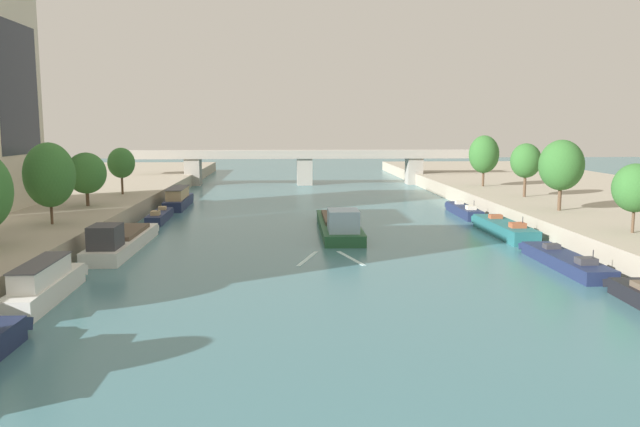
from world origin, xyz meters
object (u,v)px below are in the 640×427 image
(moored_boat_left_second, at_px, (45,284))
(tree_right_past_mid, at_px, (561,165))
(moored_boat_left_midway, at_px, (160,216))
(tree_left_by_lamp, at_px, (49,175))
(moored_boat_right_end, at_px, (564,260))
(tree_right_distant, at_px, (635,188))
(barge_midriver, at_px, (339,224))
(tree_left_distant, at_px, (121,163))
(moored_boat_left_near, at_px, (121,240))
(moored_boat_left_lone, at_px, (178,199))
(tree_right_nearest, at_px, (526,161))
(moored_boat_right_gap_after, at_px, (464,210))
(tree_left_midway, at_px, (86,173))
(moored_boat_right_far, at_px, (504,228))
(tree_right_far, at_px, (484,154))
(bridge_far, at_px, (305,162))

(moored_boat_left_second, distance_m, tree_right_past_mid, 51.25)
(moored_boat_left_midway, height_order, tree_left_by_lamp, tree_left_by_lamp)
(moored_boat_right_end, distance_m, tree_right_distant, 9.68)
(barge_midriver, distance_m, tree_left_distant, 33.60)
(moored_boat_left_near, xyz_separation_m, moored_boat_left_midway, (-0.04, 17.65, -0.34))
(tree_left_by_lamp, bearing_deg, moored_boat_left_lone, 76.27)
(tree_left_distant, xyz_separation_m, tree_right_nearest, (51.54, -5.87, 0.46))
(moored_boat_right_gap_after, distance_m, tree_right_past_mid, 14.83)
(moored_boat_left_second, xyz_separation_m, tree_left_midway, (-6.95, 31.92, 4.64))
(moored_boat_left_lone, bearing_deg, moored_boat_right_gap_after, -15.01)
(moored_boat_right_far, height_order, tree_left_by_lamp, tree_left_by_lamp)
(tree_left_midway, bearing_deg, tree_right_far, 21.44)
(barge_midriver, bearing_deg, moored_boat_right_gap_after, 36.44)
(moored_boat_right_gap_after, bearing_deg, moored_boat_left_midway, -175.62)
(moored_boat_left_second, distance_m, tree_left_distant, 44.66)
(moored_boat_left_lone, xyz_separation_m, tree_right_distant, (43.67, -35.40, 4.72))
(moored_boat_right_end, xyz_separation_m, tree_left_midway, (-43.98, 24.26, 5.22))
(tree_right_past_mid, distance_m, tree_right_nearest, 12.94)
(moored_boat_right_gap_after, xyz_separation_m, tree_left_midway, (-44.22, -4.75, 5.15))
(tree_left_by_lamp, bearing_deg, barge_midriver, 12.32)
(tree_right_nearest, relative_size, tree_right_far, 0.90)
(moored_boat_left_second, relative_size, tree_right_far, 1.50)
(tree_right_past_mid, bearing_deg, tree_right_distant, -89.59)
(moored_boat_left_near, distance_m, tree_right_nearest, 50.14)
(tree_right_distant, bearing_deg, tree_left_midway, 157.89)
(moored_boat_left_lone, relative_size, tree_right_distant, 2.29)
(barge_midriver, bearing_deg, tree_right_distant, -29.53)
(moored_boat_left_lone, relative_size, tree_left_by_lamp, 1.79)
(tree_right_distant, bearing_deg, moored_boat_left_second, -165.98)
(tree_left_by_lamp, distance_m, tree_right_far, 60.76)
(moored_boat_right_gap_after, bearing_deg, tree_right_far, 64.86)
(tree_left_distant, bearing_deg, moored_boat_left_lone, 20.40)
(tree_right_far, bearing_deg, tree_left_by_lamp, -146.49)
(tree_left_distant, xyz_separation_m, tree_right_far, (50.65, 8.18, 0.63))
(moored_boat_left_second, bearing_deg, moored_boat_right_end, 11.69)
(moored_boat_left_midway, distance_m, tree_right_far, 47.97)
(barge_midriver, bearing_deg, tree_right_nearest, 28.89)
(moored_boat_right_end, xyz_separation_m, tree_right_far, (7.50, 44.48, 6.27))
(moored_boat_right_far, height_order, tree_left_distant, tree_left_distant)
(barge_midriver, height_order, moored_boat_left_second, barge_midriver)
(moored_boat_left_near, height_order, moored_boat_left_midway, moored_boat_left_near)
(barge_midriver, relative_size, moored_boat_left_near, 1.16)
(bridge_far, bearing_deg, moored_boat_right_gap_after, -66.24)
(barge_midriver, distance_m, tree_right_distant, 27.59)
(moored_boat_left_lone, xyz_separation_m, tree_right_far, (43.84, 5.65, 5.66))
(moored_boat_left_second, bearing_deg, barge_midriver, 49.71)
(moored_boat_left_second, distance_m, moored_boat_left_near, 16.23)
(barge_midriver, relative_size, tree_right_distant, 3.31)
(moored_boat_left_lone, distance_m, moored_boat_right_end, 53.19)
(tree_left_midway, relative_size, tree_right_past_mid, 0.80)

